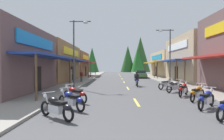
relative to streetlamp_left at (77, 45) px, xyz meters
name	(u,v)px	position (x,y,z in m)	size (l,w,h in m)	color
ground	(123,81)	(4.84, 9.89, -4.21)	(9.45, 80.42, 0.10)	#4C4C4F
sidewalk_left	(82,80)	(-1.22, 9.89, -4.10)	(2.66, 80.42, 0.12)	gray
sidewalk_right	(164,80)	(10.89, 9.89, -4.10)	(2.66, 80.42, 0.12)	gray
centerline_dashes	(122,79)	(4.84, 13.28, -4.16)	(0.16, 54.99, 0.01)	#E0C64C
storefront_left_middle	(50,63)	(-5.71, 8.72, -1.52)	(8.19, 12.59, 5.27)	olive
storefront_left_far	(71,64)	(-5.61, 21.39, -1.62)	(8.01, 10.25, 5.08)	brown
storefront_right_middle	(198,59)	(15.20, 8.30, -1.03)	(7.82, 10.80, 6.26)	tan
storefront_right_far	(171,64)	(15.26, 20.47, -1.62)	(7.95, 12.20, 5.07)	tan
streetlamp_left	(77,45)	(0.00, 0.00, 0.00)	(2.03, 0.30, 6.44)	#474C51
streetlamp_right	(168,49)	(9.67, 3.89, -0.04)	(2.03, 0.30, 6.37)	#474C51
motorcycle_parked_right_1	(206,98)	(8.17, -8.00, -3.67)	(1.59, 1.58, 1.04)	black
motorcycle_parked_right_2	(197,93)	(8.62, -6.00, -3.67)	(1.58, 1.59, 1.04)	black
motorcycle_parked_right_3	(183,89)	(8.44, -4.21, -3.67)	(1.32, 1.80, 1.04)	black
motorcycle_parked_right_4	(175,86)	(8.49, -2.27, -3.67)	(1.80, 1.33, 1.04)	black
motorcycle_parked_right_5	(166,84)	(8.34, -0.34, -3.67)	(1.82, 1.30, 1.04)	black
motorcycle_parked_left_0	(57,107)	(1.22, -9.95, -3.67)	(1.77, 1.36, 1.04)	black
motorcycle_parked_left_1	(71,100)	(1.44, -8.40, -3.67)	(1.66, 1.50, 1.04)	black
motorcycle_parked_left_2	(75,94)	(1.23, -6.58, -3.67)	(1.71, 1.44, 1.04)	black
rider_cruising_lead	(137,80)	(5.90, 2.05, -3.51)	(0.60, 2.14, 1.57)	black
pedestrian_by_shop	(81,76)	(-0.70, 6.11, -3.24)	(0.45, 0.43, 1.60)	#3F593F
pedestrian_browsing	(71,75)	(-2.06, 6.34, -3.16)	(0.29, 0.57, 1.72)	#B2A599
parked_car_curbside	(141,74)	(8.36, 16.13, -3.48)	(2.26, 4.40, 1.40)	#4C723F
treeline_backdrop	(130,57)	(9.51, 51.13, 1.50)	(24.38, 11.73, 13.36)	#206623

